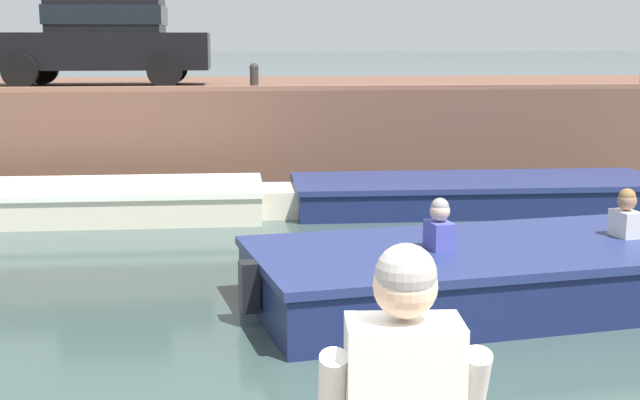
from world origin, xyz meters
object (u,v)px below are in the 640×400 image
boat_moored_west_cream (91,201)px  mooring_bollard_mid (254,76)px  motorboat_passing (572,268)px  car_left_inner_black (102,38)px  boat_moored_central_navy (459,194)px

boat_moored_west_cream → mooring_bollard_mid: bearing=38.3°
motorboat_passing → mooring_bollard_mid: size_ratio=15.84×
car_left_inner_black → mooring_bollard_mid: car_left_inner_black is taller
boat_moored_central_navy → motorboat_passing: size_ratio=0.94×
car_left_inner_black → boat_moored_west_cream: bearing=-86.8°
boat_moored_central_navy → motorboat_passing: (-0.12, -4.66, 0.06)m
boat_moored_west_cream → motorboat_passing: 7.04m
boat_moored_central_navy → car_left_inner_black: (-5.61, 3.55, 2.31)m
boat_moored_west_cream → boat_moored_central_navy: boat_moored_west_cream is taller
motorboat_passing → mooring_bollard_mid: mooring_bollard_mid is taller
boat_moored_west_cream → boat_moored_central_navy: bearing=0.1°
boat_moored_central_navy → mooring_bollard_mid: 3.92m
boat_moored_west_cream → boat_moored_central_navy: size_ratio=0.98×
motorboat_passing → mooring_bollard_mid: (-2.87, 6.55, 1.64)m
boat_moored_west_cream → mooring_bollard_mid: (2.42, 1.91, 1.70)m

